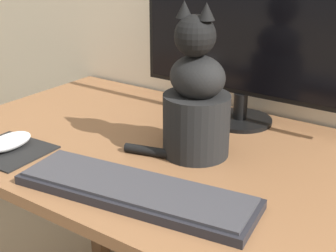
% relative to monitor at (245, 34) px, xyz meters
% --- Properties ---
extents(desk, '(1.33, 0.68, 0.72)m').
position_rel_monitor_xyz_m(desk, '(0.03, -0.24, -0.33)').
color(desk, brown).
rests_on(desk, ground_plane).
extents(monitor, '(0.57, 0.17, 0.42)m').
position_rel_monitor_xyz_m(monitor, '(0.00, 0.00, 0.00)').
color(monitor, black).
rests_on(monitor, desk).
extents(keyboard, '(0.48, 0.20, 0.02)m').
position_rel_monitor_xyz_m(keyboard, '(0.01, -0.46, -0.22)').
color(keyboard, black).
rests_on(keyboard, desk).
extents(mousepad_left, '(0.18, 0.16, 0.00)m').
position_rel_monitor_xyz_m(mousepad_left, '(-0.35, -0.47, -0.23)').
color(mousepad_left, black).
rests_on(mousepad_left, desk).
extents(computer_mouse_left, '(0.06, 0.11, 0.03)m').
position_rel_monitor_xyz_m(computer_mouse_left, '(-0.35, -0.46, -0.21)').
color(computer_mouse_left, white).
rests_on(computer_mouse_left, mousepad_left).
extents(cat, '(0.22, 0.17, 0.34)m').
position_rel_monitor_xyz_m(cat, '(0.01, -0.23, -0.11)').
color(cat, black).
rests_on(cat, desk).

